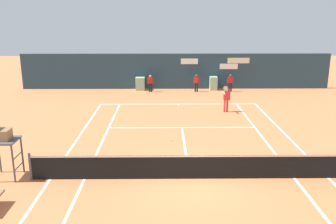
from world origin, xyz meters
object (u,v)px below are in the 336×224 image
Objects in this scene: tennis_ball_mid_court at (218,106)px; tennis_ball_near_service_line at (171,140)px; ball_kid_right_post at (230,82)px; ball_kid_left_post at (196,82)px; umpire_chair at (3,139)px; tennis_ball_by_sideline at (243,111)px; player_on_baseline at (226,98)px; ball_kid_centre_post at (150,82)px.

tennis_ball_near_service_line is at bearing -115.95° from tennis_ball_mid_court.
ball_kid_left_post is at bearing -1.54° from ball_kid_right_post.
ball_kid_right_post is 20.40× the size of tennis_ball_near_service_line.
umpire_chair reaches higher than ball_kid_left_post.
ball_kid_left_post is at bearing 112.60° from tennis_ball_by_sideline.
tennis_ball_mid_court is (-1.62, -4.76, -0.77)m from ball_kid_right_post.
umpire_chair reaches higher than tennis_ball_near_service_line.
player_on_baseline is at bearing 133.48° from umpire_chair.
ball_kid_left_post is 20.23× the size of tennis_ball_mid_court.
ball_kid_centre_post reaches higher than tennis_ball_near_service_line.
ball_kid_right_post is 6.29m from ball_kid_centre_post.
ball_kid_right_post is at bearing -108.37° from player_on_baseline.
player_on_baseline reaches higher than ball_kid_centre_post.
ball_kid_centre_post is (-3.62, 0.00, -0.02)m from ball_kid_left_post.
player_on_baseline is at bearing 76.23° from ball_kid_right_post.
ball_kid_left_post is at bearing 172.61° from ball_kid_centre_post.
player_on_baseline is at bearing 56.46° from tennis_ball_near_service_line.
ball_kid_centre_post is at bearing 10.19° from ball_kid_left_post.
tennis_ball_near_service_line is (-3.56, -5.37, -0.89)m from player_on_baseline.
tennis_ball_mid_court is (1.05, -4.76, -0.76)m from ball_kid_left_post.
tennis_ball_by_sideline is at bearing 49.37° from tennis_ball_near_service_line.
umpire_chair is 1.67× the size of ball_kid_right_post.
ball_kid_right_post is at bearing 66.93° from tennis_ball_near_service_line.
umpire_chair reaches higher than tennis_ball_mid_court.
tennis_ball_mid_court is (3.26, 6.69, 0.00)m from tennis_ball_near_service_line.
tennis_ball_mid_court is at bearing 138.13° from umpire_chair.
ball_kid_centre_post is 19.79× the size of tennis_ball_by_sideline.
umpire_chair is at bearing -131.87° from tennis_ball_mid_court.
ball_kid_left_post reaches higher than tennis_ball_mid_court.
player_on_baseline is 1.62m from tennis_ball_mid_court.
tennis_ball_near_service_line is at bearing -130.63° from tennis_ball_by_sideline.
umpire_chair reaches higher than player_on_baseline.
tennis_ball_near_service_line is (1.42, -11.45, -0.74)m from ball_kid_centre_post.
ball_kid_left_post is at bearing 79.11° from tennis_ball_near_service_line.
player_on_baseline reaches higher than ball_kid_right_post.
ball_kid_right_post is at bearing 144.04° from umpire_chair.
tennis_ball_by_sideline is at bearing 128.21° from ball_kid_centre_post.
umpire_chair is at bearing -139.30° from tennis_ball_by_sideline.
ball_kid_left_post is 0.99× the size of ball_kid_right_post.
ball_kid_left_post is 4.94m from tennis_ball_mid_court.
player_on_baseline is 1.44m from tennis_ball_by_sideline.
tennis_ball_by_sideline is (2.49, -5.98, -0.76)m from ball_kid_left_post.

